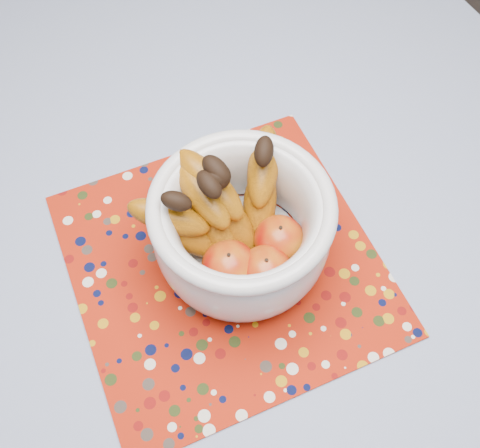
{
  "coord_description": "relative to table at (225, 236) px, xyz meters",
  "views": [
    {
      "loc": [
        -0.19,
        -0.43,
        1.52
      ],
      "look_at": [
        -0.01,
        -0.08,
        0.85
      ],
      "focal_mm": 42.0,
      "sensor_mm": 36.0,
      "label": 1
    }
  ],
  "objects": [
    {
      "name": "tablecloth",
      "position": [
        0.0,
        0.0,
        0.08
      ],
      "size": [
        1.32,
        1.32,
        0.01
      ],
      "primitive_type": "cube",
      "color": "slate",
      "rests_on": "table"
    },
    {
      "name": "table",
      "position": [
        0.0,
        0.0,
        0.0
      ],
      "size": [
        1.2,
        1.2,
        0.75
      ],
      "color": "brown",
      "rests_on": "ground"
    },
    {
      "name": "fruit_bowl",
      "position": [
        -0.02,
        -0.07,
        0.18
      ],
      "size": [
        0.31,
        0.26,
        0.2
      ],
      "color": "silver",
      "rests_on": "placemat"
    },
    {
      "name": "placemat",
      "position": [
        -0.04,
        -0.09,
        0.09
      ],
      "size": [
        0.47,
        0.47,
        0.0
      ],
      "primitive_type": "cube",
      "rotation": [
        0.0,
        0.0,
        -0.06
      ],
      "color": "#9A1A08",
      "rests_on": "tablecloth"
    }
  ]
}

